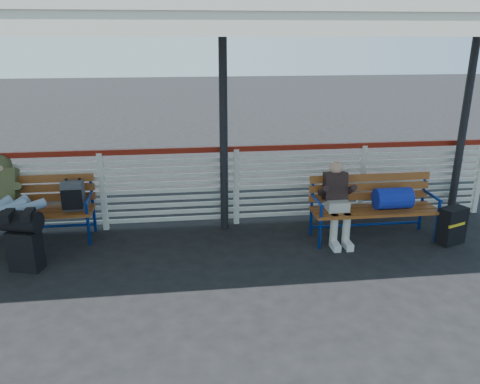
{
  "coord_description": "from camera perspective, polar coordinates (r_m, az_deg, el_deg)",
  "views": [
    {
      "loc": [
        1.21,
        -4.9,
        2.81
      ],
      "look_at": [
        1.95,
        1.0,
        0.82
      ],
      "focal_mm": 35.0,
      "sensor_mm": 36.0,
      "label": 1
    }
  ],
  "objects": [
    {
      "name": "ground",
      "position": [
        5.77,
        -18.66,
        -11.67
      ],
      "size": [
        60.0,
        60.0,
        0.0
      ],
      "primitive_type": "plane",
      "color": "black",
      "rests_on": "ground"
    },
    {
      "name": "fence",
      "position": [
        7.23,
        -16.41,
        0.45
      ],
      "size": [
        12.08,
        0.08,
        1.24
      ],
      "color": "silver",
      "rests_on": "ground"
    },
    {
      "name": "canopy",
      "position": [
        5.89,
        -20.19,
        19.72
      ],
      "size": [
        12.6,
        3.6,
        3.16
      ],
      "color": "silver",
      "rests_on": "ground"
    },
    {
      "name": "luggage_stack",
      "position": [
        6.4,
        -24.89,
        -5.13
      ],
      "size": [
        0.53,
        0.39,
        0.79
      ],
      "rotation": [
        0.0,
        0.0,
        -0.28
      ],
      "color": "black",
      "rests_on": "ground"
    },
    {
      "name": "bench_left",
      "position": [
        7.19,
        -23.24,
        -1.08
      ],
      "size": [
        1.8,
        0.56,
        0.92
      ],
      "color": "#954F1C",
      "rests_on": "ground"
    },
    {
      "name": "bench_right",
      "position": [
        6.98,
        16.79,
        -0.95
      ],
      "size": [
        1.8,
        0.56,
        0.92
      ],
      "color": "#954F1C",
      "rests_on": "ground"
    },
    {
      "name": "traveler_man",
      "position": [
        6.97,
        -26.51,
        -1.16
      ],
      "size": [
        0.94,
        1.49,
        0.77
      ],
      "color": "#92A9C5",
      "rests_on": "ground"
    },
    {
      "name": "companion_person",
      "position": [
        6.72,
        11.75,
        -1.1
      ],
      "size": [
        0.32,
        0.66,
        1.15
      ],
      "color": "beige",
      "rests_on": "ground"
    },
    {
      "name": "suitcase_side",
      "position": [
        7.25,
        24.43,
        -3.74
      ],
      "size": [
        0.43,
        0.35,
        0.53
      ],
      "rotation": [
        0.0,
        0.0,
        0.37
      ],
      "color": "black",
      "rests_on": "ground"
    }
  ]
}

